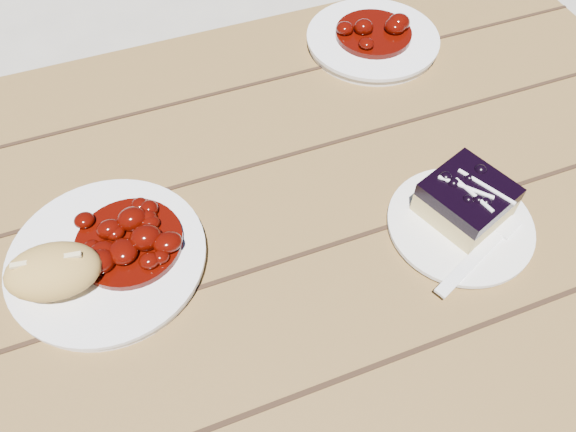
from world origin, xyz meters
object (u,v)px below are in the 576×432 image
object	(u,v)px
picnic_table	(35,351)
second_plate	(372,40)
blueberry_cake	(466,199)
dessert_plate	(460,225)
bread_roll	(53,271)
main_plate	(108,259)

from	to	relation	value
picnic_table	second_plate	world-z (taller)	second_plate
picnic_table	blueberry_cake	bearing A→B (deg)	-9.62
dessert_plate	blueberry_cake	bearing A→B (deg)	56.31
bread_roll	blueberry_cake	distance (m)	0.49
blueberry_cake	picnic_table	bearing A→B (deg)	149.96
main_plate	second_plate	distance (m)	0.56
picnic_table	main_plate	distance (m)	0.22
dessert_plate	second_plate	size ratio (longest dim) A/B	0.83
bread_roll	second_plate	distance (m)	0.62
main_plate	bread_roll	xyz separation A→B (m)	(-0.05, -0.02, 0.04)
main_plate	dessert_plate	world-z (taller)	main_plate
main_plate	blueberry_cake	world-z (taller)	blueberry_cake
main_plate	blueberry_cake	size ratio (longest dim) A/B	1.93
main_plate	second_plate	bearing A→B (deg)	29.28
bread_roll	second_plate	size ratio (longest dim) A/B	0.50
main_plate	blueberry_cake	distance (m)	0.44
main_plate	bread_roll	size ratio (longest dim) A/B	2.18
blueberry_cake	second_plate	distance (m)	0.37
main_plate	dessert_plate	distance (m)	0.44
picnic_table	blueberry_cake	distance (m)	0.62
main_plate	bread_roll	bearing A→B (deg)	-160.02
main_plate	bread_roll	world-z (taller)	bread_roll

